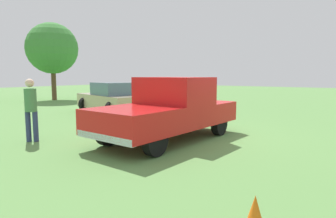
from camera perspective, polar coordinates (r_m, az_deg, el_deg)
The scene contains 5 objects.
ground_plane at distance 9.02m, azimuth 5.67°, elevation -5.30°, with size 80.00×80.00×0.00m, color #5B8C47.
pickup_truck at distance 8.41m, azimuth 0.52°, elevation 0.29°, with size 4.87×2.31×1.80m.
sedan_near at distance 14.63m, azimuth -10.97°, elevation 2.01°, with size 2.96×4.65×1.50m.
person_visitor at distance 8.95m, azimuth -25.27°, elevation 0.49°, with size 0.45×0.45×1.77m.
tree_side at distance 23.51m, azimuth -21.73°, elevation 10.93°, with size 3.73×3.73×5.67m.
Camera 1 is at (7.75, 4.22, 1.87)m, focal length 31.13 mm.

